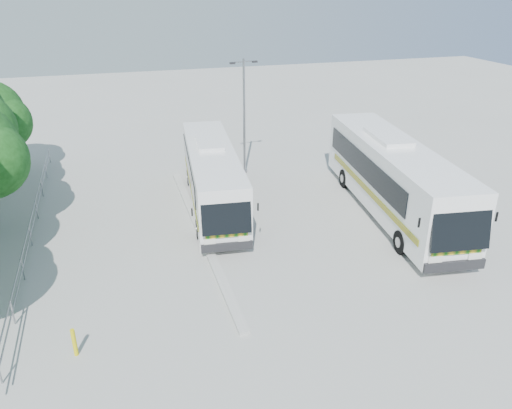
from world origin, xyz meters
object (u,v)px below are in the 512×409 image
object	(u,v)px
coach_adjacent	(393,176)
coach_main	(212,175)
bollard	(74,342)
lamppost	(244,112)

from	to	relation	value
coach_adjacent	coach_main	bearing A→B (deg)	165.63
coach_main	bollard	distance (m)	12.46
coach_main	lamppost	bearing A→B (deg)	61.80
lamppost	bollard	size ratio (longest dim) A/B	6.92
coach_adjacent	lamppost	bearing A→B (deg)	133.38
coach_adjacent	lamppost	size ratio (longest dim) A/B	1.92
coach_adjacent	lamppost	xyz separation A→B (m)	(-5.70, 7.91, 1.87)
coach_adjacent	bollard	bearing A→B (deg)	-148.74
coach_main	lamppost	world-z (taller)	lamppost
coach_main	bollard	world-z (taller)	coach_main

